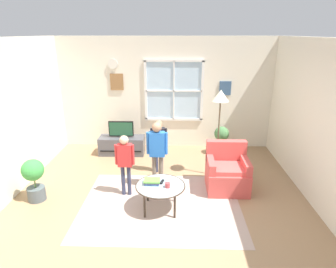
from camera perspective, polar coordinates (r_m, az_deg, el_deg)
ground_plane at (r=5.09m, az=-1.85°, el=-14.45°), size 5.86×6.39×0.02m
back_wall at (r=7.32m, az=-0.46°, el=8.01°), size 5.26×0.17×2.75m
side_wall_right at (r=5.06m, az=29.97°, el=0.08°), size 0.12×5.79×2.75m
area_rug at (r=5.16m, az=-1.38°, el=-13.71°), size 2.71×2.14×0.01m
tv_stand at (r=7.16m, az=-9.02°, el=-2.22°), size 1.08×0.45×0.43m
television at (r=7.01m, az=-9.20°, el=1.00°), size 0.59×0.08×0.40m
armchair at (r=5.61m, az=11.53°, el=-7.43°), size 0.76×0.74×0.87m
coffee_table at (r=4.84m, az=-1.51°, el=-10.32°), size 0.83×0.83×0.45m
book_stack at (r=4.86m, az=-3.16°, el=-9.32°), size 0.27×0.20×0.08m
cup at (r=4.75m, az=-0.09°, el=-10.01°), size 0.09×0.09×0.08m
remote_near_books at (r=4.91m, az=-1.18°, el=-9.38°), size 0.07×0.15×0.02m
remote_near_cup at (r=4.96m, az=-2.54°, el=-9.07°), size 0.09×0.14×0.02m
person_black_shirt at (r=5.97m, az=-1.83°, el=-1.28°), size 0.34×0.16×1.14m
person_red_shirt at (r=5.17m, az=-8.46°, el=-4.81°), size 0.35×0.16×1.15m
person_blue_shirt at (r=5.33m, az=-2.15°, el=-2.74°), size 0.39×0.18×1.30m
potted_plant_by_window at (r=7.08m, az=10.47°, el=-0.65°), size 0.35×0.35×0.70m
potted_plant_corner at (r=5.59m, az=-24.87°, el=-7.73°), size 0.38×0.38×0.77m
floor_lamp at (r=5.67m, az=10.22°, el=5.68°), size 0.32×0.32×1.80m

